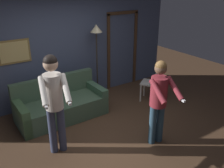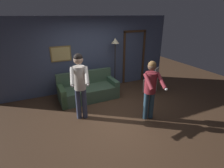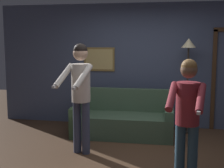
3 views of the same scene
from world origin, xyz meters
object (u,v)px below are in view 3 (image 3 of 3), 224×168
object	(u,v)px
couch	(123,121)
person_standing_left	(80,87)
torchiere_lamp	(188,58)
person_standing_right	(187,110)

from	to	relation	value
couch	person_standing_left	distance (m)	1.46
torchiere_lamp	person_standing_left	xyz separation A→B (m)	(-1.73, -1.56, -0.41)
couch	person_standing_left	xyz separation A→B (m)	(-0.52, -1.10, 0.81)
couch	person_standing_right	distance (m)	2.27
person_standing_left	couch	bearing A→B (deg)	64.69
person_standing_left	person_standing_right	bearing A→B (deg)	-25.07
couch	torchiere_lamp	xyz separation A→B (m)	(1.21, 0.46, 1.21)
torchiere_lamp	person_standing_left	world-z (taller)	torchiere_lamp
torchiere_lamp	person_standing_right	world-z (taller)	torchiere_lamp
person_standing_right	person_standing_left	bearing A→B (deg)	154.93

